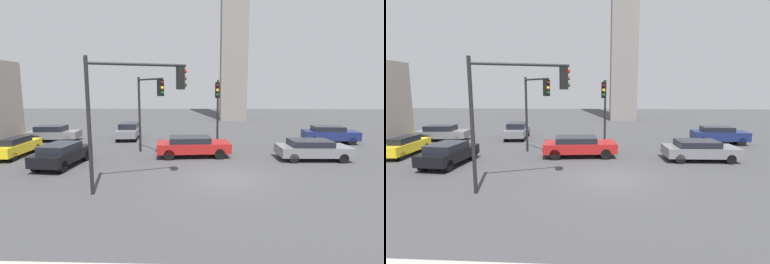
% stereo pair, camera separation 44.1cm
% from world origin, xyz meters
% --- Properties ---
extents(ground_plane, '(98.87, 98.87, 0.00)m').
position_xyz_m(ground_plane, '(0.00, 0.00, 0.00)').
color(ground_plane, '#424244').
extents(traffic_light_0, '(0.47, 3.69, 5.10)m').
position_xyz_m(traffic_light_0, '(-0.20, 6.60, 3.68)').
color(traffic_light_0, black).
rests_on(traffic_light_0, ground_plane).
extents(traffic_light_1, '(4.04, 1.71, 5.76)m').
position_xyz_m(traffic_light_1, '(-4.21, -1.66, 4.12)').
color(traffic_light_1, black).
rests_on(traffic_light_1, ground_plane).
extents(traffic_light_2, '(2.12, 2.52, 5.24)m').
position_xyz_m(traffic_light_2, '(-4.76, 4.88, 3.75)').
color(traffic_light_2, black).
rests_on(traffic_light_2, ground_plane).
extents(car_0, '(4.36, 2.13, 1.40)m').
position_xyz_m(car_0, '(9.22, 9.79, 0.75)').
color(car_0, navy).
rests_on(car_0, ground_plane).
extents(car_1, '(4.43, 2.08, 1.26)m').
position_xyz_m(car_1, '(5.66, 4.07, 0.68)').
color(car_1, slate).
rests_on(car_1, ground_plane).
extents(car_3, '(4.26, 2.21, 1.33)m').
position_xyz_m(car_3, '(-13.94, 9.84, 0.70)').
color(car_3, slate).
rests_on(car_3, ground_plane).
extents(car_4, '(1.81, 4.09, 1.31)m').
position_xyz_m(car_4, '(-13.70, 4.25, 0.70)').
color(car_4, yellow).
rests_on(car_4, ground_plane).
extents(car_5, '(2.10, 4.20, 1.42)m').
position_xyz_m(car_5, '(-7.81, 11.22, 0.75)').
color(car_5, slate).
rests_on(car_5, ground_plane).
extents(car_6, '(4.91, 2.49, 1.33)m').
position_xyz_m(car_6, '(-1.91, 4.65, 0.73)').
color(car_6, maroon).
rests_on(car_6, ground_plane).
extents(car_7, '(2.07, 4.09, 1.34)m').
position_xyz_m(car_7, '(-9.39, 2.04, 0.72)').
color(car_7, black).
rests_on(car_7, ground_plane).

